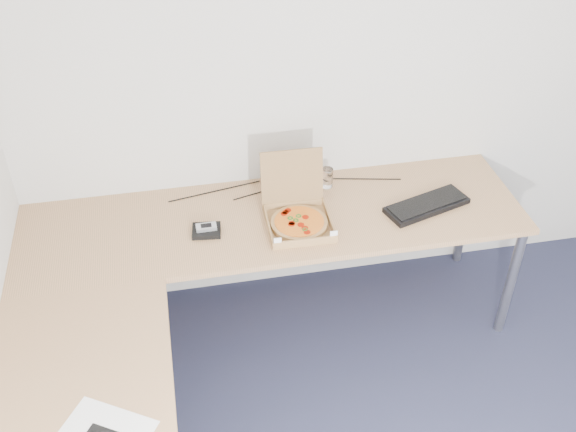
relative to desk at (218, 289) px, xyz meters
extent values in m
cube|color=tan|center=(0.32, 0.43, 0.01)|extent=(2.50, 0.70, 0.03)
cylinder|color=gray|center=(1.52, 0.73, -0.35)|extent=(0.05, 0.05, 0.70)
cube|color=#A27847|center=(0.43, 0.33, 0.03)|extent=(0.31, 0.31, 0.01)
cube|color=#A27847|center=(0.43, 0.50, 0.19)|extent=(0.31, 0.06, 0.31)
cylinder|color=#B58248|center=(0.43, 0.33, 0.05)|extent=(0.28, 0.28, 0.02)
cylinder|color=#BC1506|center=(0.43, 0.33, 0.06)|extent=(0.24, 0.24, 0.00)
cylinder|color=white|center=(0.65, 0.64, 0.08)|extent=(0.06, 0.06, 0.11)
cube|color=black|center=(1.10, 0.36, 0.04)|extent=(0.46, 0.28, 0.03)
cube|color=black|center=(-0.01, 0.37, 0.04)|extent=(0.15, 0.13, 0.02)
cube|color=#B2B5BA|center=(-0.01, 0.37, 0.06)|extent=(0.10, 0.05, 0.02)
ellipsoid|color=black|center=(0.58, 0.64, 0.06)|extent=(0.08, 0.08, 0.07)
camera|label=1|loc=(-0.12, -2.22, 2.09)|focal=42.58mm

